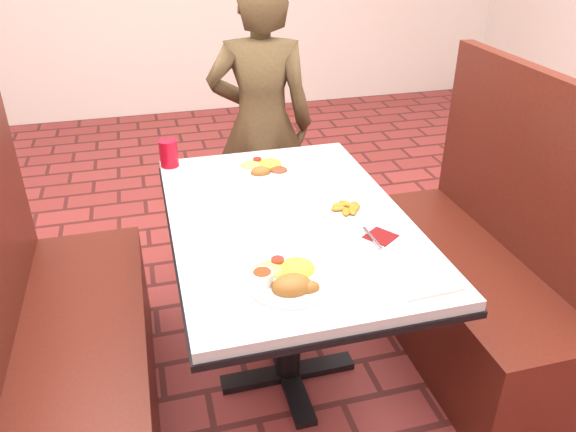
# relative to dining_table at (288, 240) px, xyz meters

# --- Properties ---
(dining_table) EXTENTS (0.81, 1.21, 0.75)m
(dining_table) POSITION_rel_dining_table_xyz_m (0.00, 0.00, 0.00)
(dining_table) COLOR #BBBEC0
(dining_table) RESTS_ON ground
(booth_bench_left) EXTENTS (0.47, 1.20, 1.17)m
(booth_bench_left) POSITION_rel_dining_table_xyz_m (-0.80, 0.00, -0.32)
(booth_bench_left) COLOR #561E13
(booth_bench_left) RESTS_ON ground
(booth_bench_right) EXTENTS (0.47, 1.20, 1.17)m
(booth_bench_right) POSITION_rel_dining_table_xyz_m (0.80, 0.00, -0.32)
(booth_bench_right) COLOR #561E13
(booth_bench_right) RESTS_ON ground
(diner_person) EXTENTS (0.59, 0.45, 1.44)m
(diner_person) POSITION_rel_dining_table_xyz_m (0.13, 0.99, 0.07)
(diner_person) COLOR brown
(diner_person) RESTS_ON ground
(near_dinner_plate) EXTENTS (0.26, 0.26, 0.08)m
(near_dinner_plate) POSITION_rel_dining_table_xyz_m (-0.10, -0.38, 0.12)
(near_dinner_plate) COLOR white
(near_dinner_plate) RESTS_ON dining_table
(far_dinner_plate) EXTENTS (0.24, 0.24, 0.06)m
(far_dinner_plate) POSITION_rel_dining_table_xyz_m (0.01, 0.39, 0.12)
(far_dinner_plate) COLOR white
(far_dinner_plate) RESTS_ON dining_table
(plantain_plate) EXTENTS (0.17, 0.17, 0.03)m
(plantain_plate) POSITION_rel_dining_table_xyz_m (0.20, -0.03, 0.11)
(plantain_plate) COLOR white
(plantain_plate) RESTS_ON dining_table
(maroon_napkin) EXTENTS (0.12, 0.12, 0.00)m
(maroon_napkin) POSITION_rel_dining_table_xyz_m (0.25, -0.21, 0.10)
(maroon_napkin) COLOR #5C0D0F
(maroon_napkin) RESTS_ON dining_table
(spoon_utensil) EXTENTS (0.02, 0.14, 0.00)m
(spoon_utensil) POSITION_rel_dining_table_xyz_m (0.22, -0.22, 0.10)
(spoon_utensil) COLOR silver
(spoon_utensil) RESTS_ON dining_table
(red_tumbler) EXTENTS (0.07, 0.07, 0.11)m
(red_tumbler) POSITION_rel_dining_table_xyz_m (-0.36, 0.54, 0.15)
(red_tumbler) COLOR red
(red_tumbler) RESTS_ON dining_table
(paper_napkin) EXTENTS (0.19, 0.14, 0.01)m
(paper_napkin) POSITION_rel_dining_table_xyz_m (0.27, -0.48, 0.10)
(paper_napkin) COLOR silver
(paper_napkin) RESTS_ON dining_table
(knife_utensil) EXTENTS (0.06, 0.14, 0.00)m
(knife_utensil) POSITION_rel_dining_table_xyz_m (-0.09, -0.31, 0.10)
(knife_utensil) COLOR silver
(knife_utensil) RESTS_ON dining_table
(fork_utensil) EXTENTS (0.03, 0.14, 0.00)m
(fork_utensil) POSITION_rel_dining_table_xyz_m (-0.14, -0.42, 0.11)
(fork_utensil) COLOR silver
(fork_utensil) RESTS_ON dining_table
(lettuce_shreds) EXTENTS (0.28, 0.32, 0.00)m
(lettuce_shreds) POSITION_rel_dining_table_xyz_m (0.04, 0.06, 0.10)
(lettuce_shreds) COLOR #8ABE4C
(lettuce_shreds) RESTS_ON dining_table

